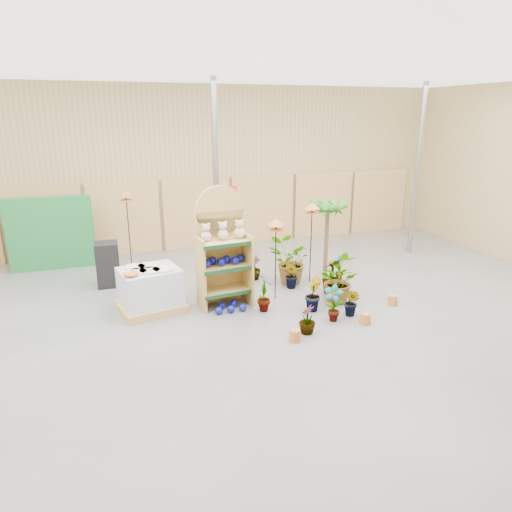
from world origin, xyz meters
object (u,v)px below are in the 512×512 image
Objects in this scene: bird_table_front at (276,224)px; potted_plant_2 at (336,280)px; pallet_stack at (150,290)px; display_shelf at (222,251)px.

bird_table_front reaches higher than potted_plant_2.
pallet_stack is 0.79× the size of bird_table_front.
potted_plant_2 reaches higher than pallet_stack.
bird_table_front is at bearing -17.64° from pallet_stack.
display_shelf is 1.38× the size of bird_table_front.
pallet_stack is (-1.44, 0.07, -0.67)m from display_shelf.
potted_plant_2 is at bearing -24.43° from bird_table_front.
bird_table_front is (2.52, -0.26, 1.18)m from pallet_stack.
display_shelf reaches higher than pallet_stack.
display_shelf reaches higher than potted_plant_2.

